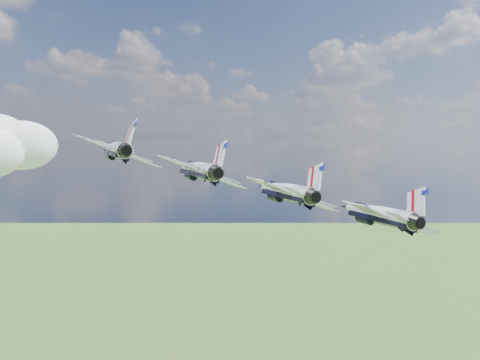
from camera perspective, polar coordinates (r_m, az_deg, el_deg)
cloud_far at (r=302.80m, az=-24.07°, el=3.67°), size 60.04×47.18×23.59m
jet_0 at (r=73.33m, az=-13.12°, el=3.21°), size 15.44×18.58×8.57m
jet_1 at (r=69.53m, az=-4.57°, el=1.13°), size 15.44×18.58×8.57m
jet_2 at (r=67.53m, az=4.71°, el=-1.16°), size 15.44×18.58×8.57m
jet_3 at (r=67.49m, az=14.29°, el=-3.49°), size 15.44×18.58×8.57m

